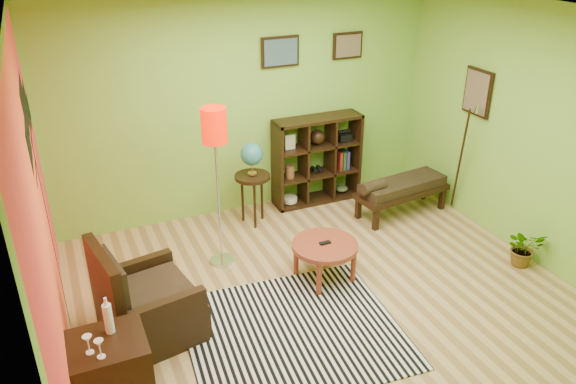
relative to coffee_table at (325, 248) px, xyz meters
name	(u,v)px	position (x,y,z in m)	size (l,w,h in m)	color
ground	(325,296)	(-0.14, -0.30, -0.37)	(5.00, 5.00, 0.00)	tan
room_shell	(321,133)	(-0.23, -0.28, 1.43)	(5.04, 4.54, 2.82)	#7FBE3B
zebra_rug	(293,331)	(-0.67, -0.68, -0.37)	(1.97, 1.75, 0.01)	silver
coffee_table	(325,248)	(0.00, 0.00, 0.00)	(0.70, 0.70, 0.45)	maroon
armchair	(145,308)	(-1.94, -0.16, -0.07)	(0.96, 0.96, 1.00)	black
side_cabinet	(112,376)	(-2.34, -0.96, -0.03)	(0.58, 0.53, 1.00)	black
floor_lamp	(215,140)	(-0.92, 0.76, 1.10)	(0.27, 0.27, 1.82)	silver
globe_table	(252,164)	(-0.26, 1.48, 0.45)	(0.44, 0.44, 1.08)	black
cube_shelf	(318,160)	(0.78, 1.73, 0.23)	(1.20, 0.35, 1.20)	black
bench	(400,188)	(1.58, 0.93, 0.01)	(1.32, 0.60, 0.59)	black
potted_plant	(523,251)	(2.16, -0.66, -0.20)	(0.39, 0.44, 0.34)	#26661E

